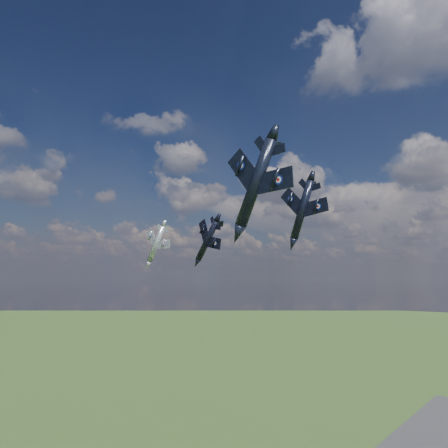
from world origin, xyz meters
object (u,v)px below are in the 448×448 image
Objects in this scene: jet_right_navy at (256,183)px; jet_left_silver at (156,244)px; jet_lead_navy at (207,240)px; jet_high_navy at (302,209)px.

jet_left_silver is (-46.77, 26.03, -3.98)m from jet_right_navy.
jet_lead_navy is 21.02m from jet_high_navy.
jet_left_silver is at bearing -172.43° from jet_lead_navy.
jet_lead_navy is 0.83× the size of jet_high_navy.
jet_high_navy is (-10.14, 31.60, 1.50)m from jet_right_navy.
jet_high_navy is at bearing 4.78° from jet_left_silver.
jet_lead_navy is at bearing -9.39° from jet_left_silver.
jet_right_navy is at bearing -69.89° from jet_high_navy.
jet_high_navy is 37.45m from jet_left_silver.
jet_right_navy is 0.98× the size of jet_high_navy.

